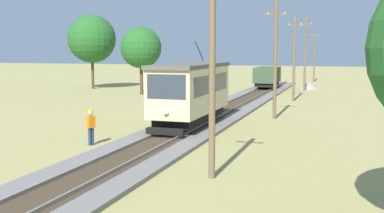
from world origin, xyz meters
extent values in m
cube|color=beige|center=(0.00, 21.25, 2.30)|extent=(2.50, 8.00, 2.60)
cube|color=#56514C|center=(0.00, 21.25, 3.71)|extent=(2.60, 8.32, 0.22)
cube|color=black|center=(0.00, 21.25, 0.72)|extent=(2.10, 7.04, 0.44)
cube|color=#2D3842|center=(0.00, 17.23, 2.77)|extent=(2.10, 0.03, 1.25)
cube|color=#2D3842|center=(1.26, 21.25, 2.66)|extent=(0.02, 6.72, 1.04)
sphere|color=#F4EAB2|center=(0.00, 17.19, 1.45)|extent=(0.28, 0.28, 0.28)
cylinder|color=black|center=(0.00, 22.85, 4.52)|extent=(0.05, 1.67, 1.19)
cube|color=black|center=(0.00, 17.05, 0.50)|extent=(2.00, 0.36, 0.32)
cylinder|color=black|center=(0.00, 19.01, 0.72)|extent=(1.54, 0.80, 0.80)
cylinder|color=black|center=(0.00, 23.49, 0.72)|extent=(1.54, 0.80, 0.80)
cube|color=#384C33|center=(0.00, 48.80, 1.78)|extent=(2.40, 5.20, 1.70)
cube|color=black|center=(0.00, 48.80, 0.70)|extent=(2.02, 4.78, 0.38)
cylinder|color=black|center=(0.00, 47.24, 0.70)|extent=(1.54, 0.76, 0.76)
cylinder|color=black|center=(0.00, 50.36, 0.70)|extent=(1.54, 0.76, 0.76)
cylinder|color=brown|center=(4.14, 11.17, 3.65)|extent=(0.24, 0.25, 7.30)
cylinder|color=brown|center=(4.14, 26.42, 3.92)|extent=(0.24, 0.47, 7.85)
cube|color=brown|center=(4.14, 26.42, 6.91)|extent=(1.40, 0.10, 0.10)
cylinder|color=silver|center=(3.59, 26.42, 7.01)|extent=(0.08, 0.08, 0.10)
cylinder|color=silver|center=(4.69, 26.42, 7.01)|extent=(0.08, 0.08, 0.10)
cylinder|color=brown|center=(4.14, 37.96, 3.85)|extent=(0.24, 0.34, 7.70)
cube|color=brown|center=(4.14, 37.96, 6.78)|extent=(1.40, 0.10, 0.10)
cylinder|color=silver|center=(3.59, 37.96, 6.88)|extent=(0.08, 0.08, 0.10)
cylinder|color=silver|center=(4.69, 37.96, 6.88)|extent=(0.08, 0.08, 0.10)
cylinder|color=brown|center=(4.14, 49.44, 4.24)|extent=(0.24, 0.29, 8.48)
cube|color=brown|center=(4.14, 49.44, 7.46)|extent=(1.40, 0.10, 0.10)
cylinder|color=silver|center=(3.59, 49.44, 7.56)|extent=(0.08, 0.08, 0.10)
cylinder|color=silver|center=(4.69, 49.44, 7.56)|extent=(0.08, 0.08, 0.10)
cylinder|color=brown|center=(4.14, 64.94, 3.79)|extent=(0.24, 0.40, 7.58)
cube|color=brown|center=(4.14, 64.94, 6.66)|extent=(1.40, 0.10, 0.10)
cylinder|color=silver|center=(3.59, 64.94, 6.76)|extent=(0.08, 0.08, 0.10)
cylinder|color=silver|center=(4.69, 64.94, 6.76)|extent=(0.08, 0.08, 0.10)
cone|color=gray|center=(4.47, 51.55, 0.45)|extent=(2.41, 2.41, 0.89)
cylinder|color=navy|center=(-3.02, 15.04, 0.43)|extent=(0.15, 0.15, 0.86)
cylinder|color=navy|center=(-3.09, 14.90, 0.43)|extent=(0.15, 0.15, 0.86)
cube|color=orange|center=(-3.05, 14.97, 1.15)|extent=(0.38, 0.45, 0.58)
sphere|color=tan|center=(-3.05, 14.97, 1.58)|extent=(0.22, 0.22, 0.22)
sphere|color=yellow|center=(-3.05, 14.97, 1.68)|extent=(0.21, 0.21, 0.21)
cylinder|color=#4C3823|center=(-11.49, 39.45, 1.62)|extent=(0.32, 0.32, 3.24)
sphere|color=#235B23|center=(-11.49, 39.45, 4.83)|extent=(4.23, 4.23, 4.23)
cylinder|color=#4C3823|center=(-19.97, 44.19, 1.89)|extent=(0.32, 0.32, 3.77)
sphere|color=#235B23|center=(-19.97, 44.19, 5.88)|extent=(5.62, 5.62, 5.62)
camera|label=1|loc=(8.66, -4.75, 4.64)|focal=43.75mm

